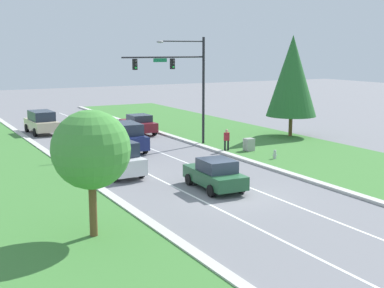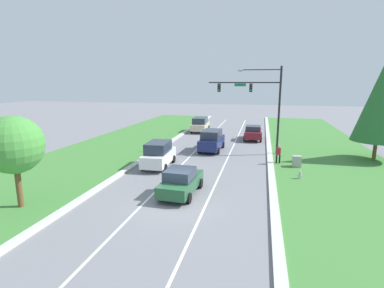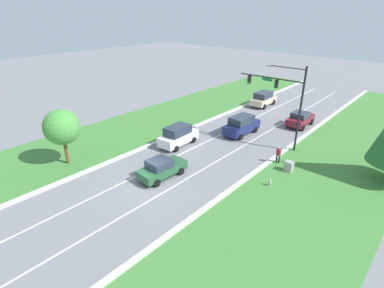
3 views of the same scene
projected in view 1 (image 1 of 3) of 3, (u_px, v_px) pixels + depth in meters
name	position (u px, v px, depth m)	size (l,w,h in m)	color
ground_plane	(232.00, 196.00, 27.90)	(160.00, 160.00, 0.00)	slate
curb_strip_right	(315.00, 182.00, 30.56)	(0.50, 90.00, 0.15)	beige
curb_strip_left	(131.00, 210.00, 25.21)	(0.50, 90.00, 0.15)	beige
grass_verge_right	(380.00, 172.00, 33.05)	(10.00, 90.00, 0.08)	#427F38
grass_verge_left	(16.00, 228.00, 22.74)	(10.00, 90.00, 0.08)	#427F38
lane_stripe_inner_left	(202.00, 200.00, 27.05)	(0.14, 81.00, 0.01)	white
lane_stripe_inner_right	(260.00, 191.00, 28.75)	(0.14, 81.00, 0.01)	white
traffic_signal_mast	(182.00, 75.00, 41.04)	(6.92, 0.41, 8.46)	black
navy_suv	(126.00, 137.00, 39.89)	(2.26, 4.90, 2.15)	navy
champagne_suv	(41.00, 122.00, 48.08)	(2.31, 4.85, 2.06)	beige
burgundy_sedan	(139.00, 124.00, 47.80)	(2.16, 4.41, 1.77)	maroon
forest_sedan	(215.00, 174.00, 29.09)	(2.21, 4.43, 1.70)	#235633
white_suv	(117.00, 158.00, 32.32)	(2.24, 4.68, 2.12)	white
utility_cabinet	(249.00, 145.00, 39.73)	(0.70, 0.60, 1.00)	#9E9E99
pedestrian	(227.00, 139.00, 39.67)	(0.41, 0.27, 1.69)	black
fire_hydrant	(275.00, 155.00, 36.89)	(0.34, 0.20, 0.70)	#B7B7BC
conifer_near_right_tree	(292.00, 76.00, 45.54)	(4.30, 4.30, 8.72)	brown
oak_near_left_tree	(91.00, 150.00, 21.14)	(3.17, 3.17, 5.24)	brown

